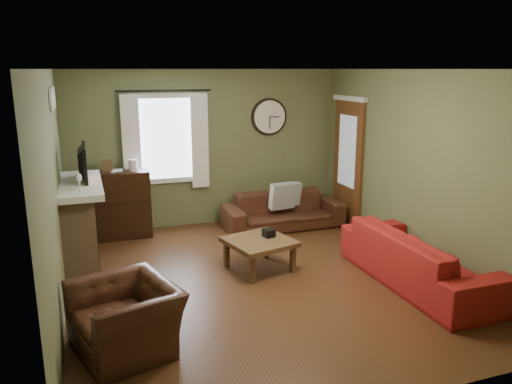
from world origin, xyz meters
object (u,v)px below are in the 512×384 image
object	(u,v)px
sofa_red	(419,258)
coffee_table	(259,255)
bookshelf	(121,205)
armchair	(126,318)
sofa_brown	(283,210)

from	to	relation	value
sofa_red	coffee_table	bearing A→B (deg)	58.13
bookshelf	armchair	world-z (taller)	bookshelf
coffee_table	armchair	bearing A→B (deg)	-142.73
armchair	sofa_brown	bearing A→B (deg)	119.73
bookshelf	sofa_brown	size ratio (longest dim) A/B	0.53
sofa_red	bookshelf	bearing A→B (deg)	47.57
sofa_brown	coffee_table	world-z (taller)	sofa_brown
sofa_red	coffee_table	world-z (taller)	sofa_red
sofa_brown	sofa_red	size ratio (longest dim) A/B	0.86
sofa_red	sofa_brown	bearing A→B (deg)	14.91
sofa_brown	sofa_red	distance (m)	2.77
bookshelf	coffee_table	world-z (taller)	bookshelf
armchair	coffee_table	xyz separation A→B (m)	(1.84, 1.40, -0.11)
sofa_red	coffee_table	size ratio (longest dim) A/B	2.91
sofa_brown	armchair	world-z (taller)	armchair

